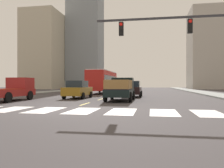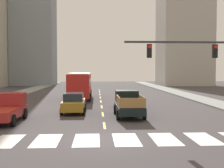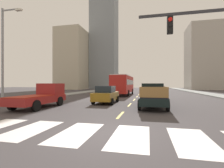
% 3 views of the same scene
% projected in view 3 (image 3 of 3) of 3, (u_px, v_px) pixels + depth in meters
% --- Properties ---
extents(ground_plane, '(160.00, 160.00, 0.00)m').
position_uv_depth(ground_plane, '(103.00, 134.00, 6.19)').
color(ground_plane, '#3D383A').
extents(sidewalk_left, '(3.06, 110.00, 0.15)m').
position_uv_depth(sidewalk_left, '(59.00, 95.00, 26.47)').
color(sidewalk_left, gray).
rests_on(sidewalk_left, ground).
extents(crosswalk_stripe_3, '(1.36, 2.99, 0.01)m').
position_uv_depth(crosswalk_stripe_3, '(32.00, 129.00, 6.87)').
color(crosswalk_stripe_3, silver).
rests_on(crosswalk_stripe_3, ground).
extents(crosswalk_stripe_4, '(1.36, 2.99, 0.01)m').
position_uv_depth(crosswalk_stripe_4, '(77.00, 132.00, 6.42)').
color(crosswalk_stripe_4, silver).
rests_on(crosswalk_stripe_4, ground).
extents(crosswalk_stripe_5, '(1.36, 2.99, 0.01)m').
position_uv_depth(crosswalk_stripe_5, '(130.00, 136.00, 5.97)').
color(crosswalk_stripe_5, silver).
rests_on(crosswalk_stripe_5, ground).
extents(crosswalk_stripe_6, '(1.36, 2.99, 0.01)m').
position_uv_depth(crosswalk_stripe_6, '(192.00, 140.00, 5.52)').
color(crosswalk_stripe_6, silver).
rests_on(crosswalk_stripe_6, ground).
extents(lane_dash_0, '(0.16, 2.40, 0.01)m').
position_uv_depth(lane_dash_0, '(121.00, 115.00, 10.10)').
color(lane_dash_0, '#DAC44C').
rests_on(lane_dash_0, ground).
extents(lane_dash_1, '(0.16, 2.40, 0.01)m').
position_uv_depth(lane_dash_1, '(130.00, 105.00, 14.98)').
color(lane_dash_1, '#DAC44C').
rests_on(lane_dash_1, ground).
extents(lane_dash_2, '(0.16, 2.40, 0.01)m').
position_uv_depth(lane_dash_2, '(134.00, 100.00, 19.86)').
color(lane_dash_2, '#DAC44C').
rests_on(lane_dash_2, ground).
extents(lane_dash_3, '(0.16, 2.40, 0.01)m').
position_uv_depth(lane_dash_3, '(137.00, 97.00, 24.74)').
color(lane_dash_3, '#DAC44C').
rests_on(lane_dash_3, ground).
extents(lane_dash_4, '(0.16, 2.40, 0.01)m').
position_uv_depth(lane_dash_4, '(139.00, 95.00, 29.62)').
color(lane_dash_4, '#DAC44C').
rests_on(lane_dash_4, ground).
extents(lane_dash_5, '(0.16, 2.40, 0.01)m').
position_uv_depth(lane_dash_5, '(140.00, 93.00, 34.50)').
color(lane_dash_5, '#DAC44C').
rests_on(lane_dash_5, ground).
extents(lane_dash_6, '(0.16, 2.40, 0.01)m').
position_uv_depth(lane_dash_6, '(141.00, 92.00, 39.38)').
color(lane_dash_6, '#DAC44C').
rests_on(lane_dash_6, ground).
extents(lane_dash_7, '(0.16, 2.40, 0.01)m').
position_uv_depth(lane_dash_7, '(142.00, 91.00, 44.26)').
color(lane_dash_7, '#DAC44C').
rests_on(lane_dash_7, ground).
extents(pickup_stakebed, '(2.18, 5.20, 1.96)m').
position_uv_depth(pickup_stakebed, '(153.00, 96.00, 13.57)').
color(pickup_stakebed, black).
rests_on(pickup_stakebed, ground).
extents(pickup_dark, '(2.18, 5.20, 1.96)m').
position_uv_depth(pickup_dark, '(42.00, 96.00, 13.58)').
color(pickup_dark, maroon).
rests_on(pickup_dark, ground).
extents(city_bus, '(2.72, 10.80, 3.32)m').
position_uv_depth(city_bus, '(123.00, 84.00, 28.25)').
color(city_bus, red).
rests_on(city_bus, ground).
extents(sedan_near_right, '(2.02, 4.40, 1.72)m').
position_uv_depth(sedan_near_right, '(106.00, 94.00, 16.39)').
color(sedan_near_right, '#9C6F1B').
rests_on(sedan_near_right, ground).
extents(sedan_far, '(2.02, 4.40, 1.72)m').
position_uv_depth(sedan_far, '(156.00, 93.00, 18.92)').
color(sedan_far, black).
rests_on(sedan_far, ground).
extents(streetlight_left, '(2.20, 0.28, 9.00)m').
position_uv_depth(streetlight_left, '(4.00, 51.00, 15.31)').
color(streetlight_left, gray).
rests_on(streetlight_left, ground).
extents(tower_tall_centre, '(9.90, 9.04, 54.06)m').
position_uv_depth(tower_tall_centre, '(104.00, 22.00, 65.89)').
color(tower_tall_centre, gray).
rests_on(tower_tall_centre, ground).
extents(block_mid_left, '(11.63, 11.45, 21.97)m').
position_uv_depth(block_mid_left, '(205.00, 58.00, 56.31)').
color(block_mid_left, '#ADA69C').
rests_on(block_mid_left, ground).
extents(block_mid_right, '(9.58, 9.89, 21.70)m').
position_uv_depth(block_mid_right, '(72.00, 60.00, 59.75)').
color(block_mid_right, '#BAB098').
rests_on(block_mid_right, ground).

